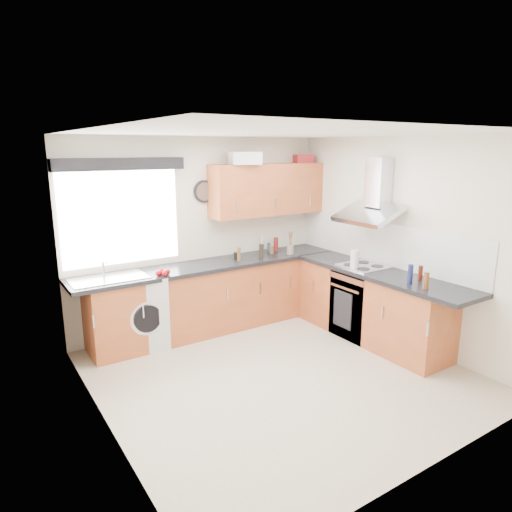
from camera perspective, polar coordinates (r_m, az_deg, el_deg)
ground_plane at (r=5.05m, az=3.01°, el=-14.53°), size 3.60×3.60×0.00m
ceiling at (r=4.46m, az=3.41°, el=15.14°), size 3.60×3.60×0.02m
wall_back at (r=6.11m, az=-6.87°, el=2.80°), size 3.60×0.02×2.50m
wall_front at (r=3.39m, az=21.68°, el=-6.76°), size 3.60×0.02×2.50m
wall_left at (r=3.85m, az=-18.99°, el=-4.15°), size 0.02×3.60×2.50m
wall_right at (r=5.82m, az=17.62°, el=1.75°), size 0.02×3.60×2.50m
window at (r=5.67m, az=-16.48°, el=4.60°), size 1.40×0.02×1.10m
window_blind at (r=5.53m, az=-16.63°, el=10.96°), size 1.50×0.18×0.14m
splashback at (r=6.02m, az=15.32°, el=1.58°), size 0.01×3.00×0.54m
base_cab_back at (r=6.02m, az=-6.27°, el=-5.42°), size 3.00×0.58×0.86m
base_cab_corner at (r=6.84m, az=5.79°, el=-3.08°), size 0.60×0.60×0.86m
base_cab_right at (r=5.92m, az=14.14°, el=-6.09°), size 0.58×2.10×0.86m
worktop_back at (r=5.92m, az=-5.48°, el=-1.11°), size 3.60×0.62×0.05m
worktop_right at (r=5.68m, az=15.44°, el=-2.17°), size 0.62×2.42×0.05m
sink at (r=5.44m, az=-17.98°, el=-2.32°), size 0.84×0.46×0.10m
oven at (r=6.01m, az=13.02°, el=-5.78°), size 0.56×0.58×0.85m
hob_plate at (r=5.87m, az=13.27°, el=-1.23°), size 0.52×0.52×0.01m
extractor_hood at (r=5.79m, az=14.42°, el=7.11°), size 0.52×0.78×0.66m
upper_cabinets at (r=6.36m, az=1.47°, el=8.31°), size 1.70×0.35×0.70m
washing_machine at (r=5.70m, az=-14.46°, el=-6.67°), size 0.70×0.68×0.90m
wall_clock at (r=6.02m, az=-6.42°, el=8.01°), size 0.29×0.04×0.29m
casserole at (r=6.01m, az=-1.41°, el=12.13°), size 0.44×0.36×0.16m
storage_box at (r=6.76m, az=5.95°, el=12.01°), size 0.30×0.28×0.12m
utensil_pot at (r=6.38m, az=4.31°, el=0.81°), size 0.11×0.11×0.13m
kitchen_roll at (r=5.74m, az=12.22°, el=-0.41°), size 0.11×0.11×0.22m
tomato_cluster at (r=5.43m, az=-11.57°, el=-2.02°), size 0.16×0.16×0.07m
jar_0 at (r=6.00m, az=-2.15°, el=0.24°), size 0.05×0.05×0.17m
jar_1 at (r=6.05m, az=-2.46°, el=-0.02°), size 0.08×0.08×0.10m
jar_2 at (r=6.44m, az=0.74°, el=1.45°), size 0.04×0.04×0.24m
jar_3 at (r=6.13m, az=0.67°, el=0.60°), size 0.06×0.06×0.19m
jar_4 at (r=6.57m, az=1.61°, el=1.14°), size 0.05×0.05×0.12m
jar_5 at (r=6.42m, az=1.98°, el=0.78°), size 0.07×0.07×0.10m
jar_6 at (r=6.58m, az=2.50°, el=1.50°), size 0.06×0.06×0.19m
bottle_0 at (r=5.12m, az=20.51°, el=-2.89°), size 0.06×0.06×0.18m
bottle_1 at (r=5.44m, az=19.86°, el=-1.99°), size 0.05×0.05×0.17m
bottle_2 at (r=5.24m, az=18.73°, el=-2.18°), size 0.06×0.06×0.22m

